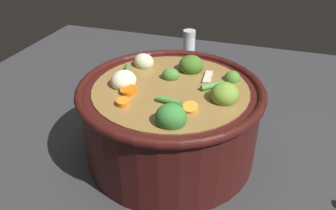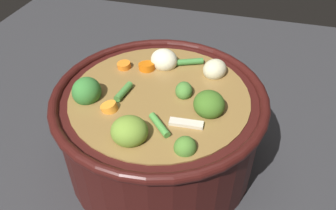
{
  "view_description": "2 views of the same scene",
  "coord_description": "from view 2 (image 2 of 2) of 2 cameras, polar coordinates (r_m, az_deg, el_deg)",
  "views": [
    {
      "loc": [
        0.44,
        0.14,
        0.38
      ],
      "look_at": [
        0.0,
        -0.0,
        0.1
      ],
      "focal_mm": 36.67,
      "sensor_mm": 36.0,
      "label": 1
    },
    {
      "loc": [
        -0.11,
        0.34,
        0.41
      ],
      "look_at": [
        -0.01,
        -0.0,
        0.11
      ],
      "focal_mm": 35.93,
      "sensor_mm": 36.0,
      "label": 2
    }
  ],
  "objects": [
    {
      "name": "ground_plane",
      "position": [
        0.54,
        -1.23,
        -8.96
      ],
      "size": [
        1.1,
        1.1,
        0.0
      ],
      "primitive_type": "plane",
      "color": "#2D2D30"
    },
    {
      "name": "cooking_pot",
      "position": [
        0.49,
        -1.35,
        -3.53
      ],
      "size": [
        0.29,
        0.29,
        0.16
      ],
      "color": "#38110F",
      "rests_on": "ground_plane"
    }
  ]
}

